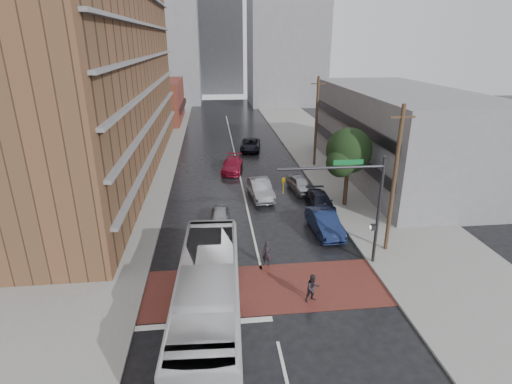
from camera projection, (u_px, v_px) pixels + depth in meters
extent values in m
plane|color=black|center=(267.00, 293.00, 22.88)|extent=(160.00, 160.00, 0.00)
cube|color=maroon|center=(265.00, 288.00, 23.34)|extent=(14.00, 5.00, 0.02)
cube|color=gray|center=(136.00, 168.00, 44.89)|extent=(9.00, 90.00, 0.15)
cube|color=gray|center=(334.00, 162.00, 47.25)|extent=(9.00, 90.00, 0.15)
cube|color=brown|center=(92.00, 35.00, 38.74)|extent=(10.00, 44.00, 28.00)
cube|color=maroon|center=(159.00, 101.00, 70.55)|extent=(8.00, 16.00, 7.00)
cube|color=gray|center=(398.00, 133.00, 41.55)|extent=(11.00, 26.00, 9.00)
cube|color=gray|center=(157.00, 28.00, 88.18)|extent=(18.00, 16.00, 32.00)
cube|color=gray|center=(287.00, 18.00, 84.77)|extent=(16.00, 14.00, 36.00)
cube|color=gray|center=(219.00, 46.00, 106.83)|extent=(12.00, 10.00, 24.00)
cylinder|color=#332319|center=(346.00, 184.00, 34.19)|extent=(0.36, 0.36, 4.00)
sphere|color=black|center=(349.00, 150.00, 33.12)|extent=(3.80, 3.80, 3.80)
sphere|color=black|center=(341.00, 163.00, 32.57)|extent=(2.40, 2.40, 2.40)
sphere|color=black|center=(354.00, 155.00, 34.16)|extent=(2.60, 2.60, 2.60)
cylinder|color=#2D2D33|center=(378.00, 212.00, 24.67)|extent=(0.20, 0.20, 7.20)
cylinder|color=#2D2D33|center=(331.00, 168.00, 23.27)|extent=(6.40, 0.16, 0.16)
imported|color=gold|center=(284.00, 186.00, 23.34)|extent=(0.20, 0.16, 1.00)
cube|color=#0C5926|center=(348.00, 162.00, 23.27)|extent=(1.80, 0.05, 0.30)
cube|color=#2D2D33|center=(373.00, 227.00, 25.00)|extent=(0.30, 0.30, 0.35)
cylinder|color=#473321|center=(394.00, 182.00, 25.72)|extent=(0.26, 0.26, 10.00)
cube|color=#473321|center=(402.00, 117.00, 24.22)|extent=(1.60, 0.12, 0.12)
cylinder|color=#473321|center=(316.00, 123.00, 44.29)|extent=(0.26, 0.26, 10.00)
cube|color=#473321|center=(318.00, 84.00, 42.80)|extent=(1.60, 0.12, 0.12)
imported|color=silver|center=(208.00, 299.00, 19.42)|extent=(3.54, 12.83, 3.54)
imported|color=black|center=(267.00, 254.00, 25.33)|extent=(0.73, 0.60, 1.73)
imported|color=#252026|center=(313.00, 288.00, 21.90)|extent=(0.93, 0.80, 1.65)
imported|color=#9A9EA1|center=(220.00, 217.00, 31.16)|extent=(1.78, 3.90, 1.30)
imported|color=#9D9FA4|center=(260.00, 189.00, 36.45)|extent=(2.24, 5.27, 1.69)
imported|color=maroon|center=(232.00, 165.00, 43.81)|extent=(2.84, 5.40, 1.49)
imported|color=black|center=(250.00, 145.00, 52.24)|extent=(3.24, 5.61, 1.47)
imported|color=#121D40|center=(325.00, 223.00, 29.76)|extent=(2.00, 5.04, 1.63)
imported|color=black|center=(320.00, 201.00, 34.11)|extent=(1.94, 4.62, 1.33)
imported|color=#AEAFB6|center=(300.00, 184.00, 38.04)|extent=(2.30, 4.46, 1.45)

